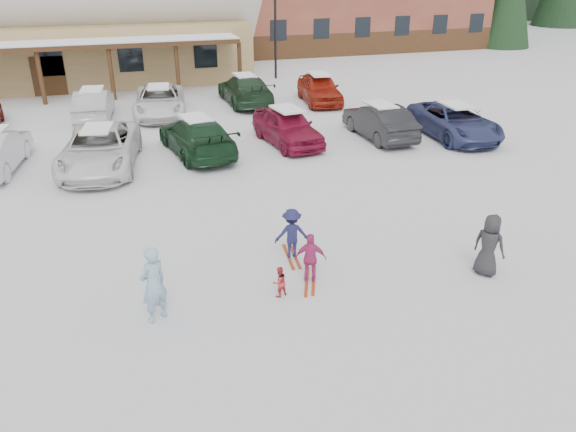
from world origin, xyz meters
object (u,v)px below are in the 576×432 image
object	(u,v)px
parked_car_4	(287,126)
parked_car_9	(94,104)
day_lodge	(11,16)
parked_car_11	(245,90)
parked_car_12	(319,88)
child_navy	(292,234)
parked_car_2	(100,148)
adult_skier	(153,285)
parked_car_3	(197,136)
lamp_post	(275,16)
child_magenta	(311,258)
parked_car_6	(454,121)
parked_car_5	(379,121)
bystander_dark	(489,245)
toddler_red	(279,282)
parked_car_10	(160,101)

from	to	relation	value
parked_car_4	parked_car_9	xyz separation A→B (m)	(-7.75, 6.65, -0.02)
day_lodge	parked_car_11	distance (m)	16.23
day_lodge	parked_car_12	world-z (taller)	day_lodge
child_navy	parked_car_2	size ratio (longest dim) A/B	0.24
adult_skier	parked_car_3	bearing A→B (deg)	-135.45
lamp_post	child_magenta	bearing A→B (deg)	-104.49
day_lodge	parked_car_3	xyz separation A→B (m)	(8.30, -18.07, -3.20)
parked_car_6	parked_car_9	xyz separation A→B (m)	(-15.00, 7.89, 0.01)
day_lodge	parked_car_11	bearing A→B (deg)	-40.27
lamp_post	parked_car_5	xyz separation A→B (m)	(0.50, -14.29, -3.12)
adult_skier	parked_car_2	distance (m)	10.54
adult_skier	bystander_dark	size ratio (longest dim) A/B	1.11
bystander_dark	parked_car_4	size ratio (longest dim) A/B	0.36
toddler_red	child_navy	xyz separation A→B (m)	(0.85, 1.71, 0.30)
child_navy	parked_car_6	distance (m)	13.07
toddler_red	child_navy	distance (m)	1.94
toddler_red	parked_car_12	bearing A→B (deg)	-131.45
parked_car_5	parked_car_9	bearing A→B (deg)	-32.22
toddler_red	parked_car_3	xyz separation A→B (m)	(-0.12, 11.01, 0.36)
day_lodge	bystander_dark	world-z (taller)	day_lodge
parked_car_5	parked_car_6	world-z (taller)	parked_car_5
parked_car_3	parked_car_4	xyz separation A→B (m)	(3.84, 0.21, 0.01)
child_magenta	parked_car_3	size ratio (longest dim) A/B	0.25
parked_car_3	parked_car_11	xyz separation A→B (m)	(3.85, 7.78, 0.03)
parked_car_5	parked_car_12	xyz separation A→B (m)	(-0.17, 6.99, 0.04)
day_lodge	lamp_post	world-z (taller)	day_lodge
parked_car_3	parked_car_12	xyz separation A→B (m)	(7.75, 6.83, 0.03)
parked_car_10	parked_car_6	bearing A→B (deg)	-25.73
toddler_red	parked_car_10	bearing A→B (deg)	-105.36
parked_car_3	parked_car_10	xyz separation A→B (m)	(-0.78, 6.63, -0.01)
adult_skier	child_navy	size ratio (longest dim) A/B	1.29
lamp_post	parked_car_4	bearing A→B (deg)	-104.43
parked_car_2	parked_car_9	xyz separation A→B (m)	(-0.21, 7.48, -0.04)
child_navy	parked_car_4	size ratio (longest dim) A/B	0.31
lamp_post	child_magenta	size ratio (longest dim) A/B	5.38
lamp_post	parked_car_11	bearing A→B (deg)	-119.38
parked_car_9	parked_car_10	size ratio (longest dim) A/B	0.85
day_lodge	adult_skier	bearing A→B (deg)	-79.13
adult_skier	parked_car_12	size ratio (longest dim) A/B	0.39
toddler_red	child_magenta	world-z (taller)	child_magenta
day_lodge	child_navy	xyz separation A→B (m)	(9.27, -27.37, -3.26)
child_magenta	parked_car_9	bearing A→B (deg)	-52.54
child_navy	parked_car_2	xyz separation A→B (m)	(-4.67, 8.69, 0.09)
lamp_post	parked_car_4	size ratio (longest dim) A/B	1.55
toddler_red	bystander_dark	world-z (taller)	bystander_dark
child_navy	child_magenta	world-z (taller)	child_navy
parked_car_12	parked_car_4	bearing A→B (deg)	-113.85
child_navy	parked_car_5	bearing A→B (deg)	-120.58
adult_skier	parked_car_5	bearing A→B (deg)	-165.95
parked_car_6	parked_car_10	xyz separation A→B (m)	(-11.87, 7.66, 0.01)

